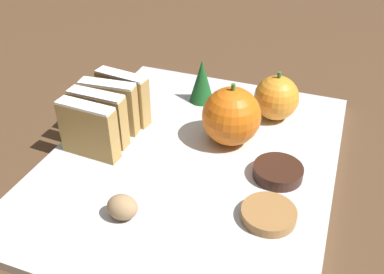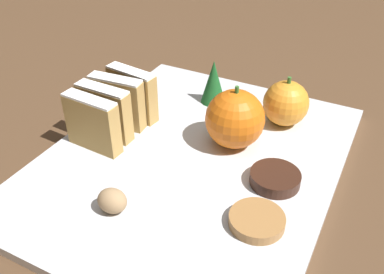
{
  "view_description": "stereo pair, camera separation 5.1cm",
  "coord_description": "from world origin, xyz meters",
  "px_view_note": "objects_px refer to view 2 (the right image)",
  "views": [
    {
      "loc": [
        0.14,
        -0.39,
        0.33
      ],
      "look_at": [
        0.0,
        0.0,
        0.04
      ],
      "focal_mm": 40.0,
      "sensor_mm": 36.0,
      "label": 1
    },
    {
      "loc": [
        0.19,
        -0.37,
        0.33
      ],
      "look_at": [
        0.0,
        0.0,
        0.04
      ],
      "focal_mm": 40.0,
      "sensor_mm": 36.0,
      "label": 2
    }
  ],
  "objects_px": {
    "walnut": "(112,201)",
    "chocolate_cookie": "(275,179)",
    "orange_far": "(235,119)",
    "orange_near": "(286,103)"
  },
  "relations": [
    {
      "from": "walnut",
      "to": "chocolate_cookie",
      "type": "distance_m",
      "value": 0.18
    },
    {
      "from": "orange_far",
      "to": "walnut",
      "type": "relative_size",
      "value": 2.54
    },
    {
      "from": "orange_far",
      "to": "walnut",
      "type": "distance_m",
      "value": 0.18
    },
    {
      "from": "orange_near",
      "to": "orange_far",
      "type": "relative_size",
      "value": 0.84
    },
    {
      "from": "walnut",
      "to": "chocolate_cookie",
      "type": "relative_size",
      "value": 0.57
    },
    {
      "from": "orange_near",
      "to": "chocolate_cookie",
      "type": "distance_m",
      "value": 0.13
    },
    {
      "from": "orange_near",
      "to": "walnut",
      "type": "height_order",
      "value": "orange_near"
    },
    {
      "from": "walnut",
      "to": "chocolate_cookie",
      "type": "xyz_separation_m",
      "value": [
        0.14,
        0.12,
        -0.01
      ]
    },
    {
      "from": "orange_far",
      "to": "walnut",
      "type": "height_order",
      "value": "orange_far"
    },
    {
      "from": "walnut",
      "to": "chocolate_cookie",
      "type": "height_order",
      "value": "walnut"
    }
  ]
}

